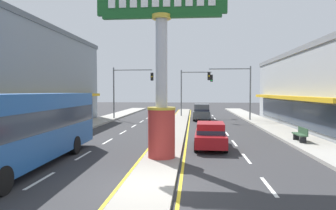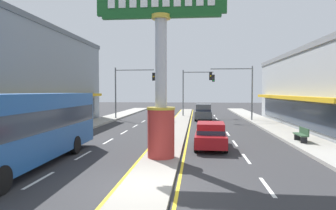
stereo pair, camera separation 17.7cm
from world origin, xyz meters
The scene contains 15 objects.
ground_plane centered at (0.00, 0.00, 0.00)m, with size 160.00×160.00×0.00m, color #303033.
median_strip centered at (0.00, 18.00, 0.07)m, with size 1.81×52.00×0.14m, color gray.
sidewalk_left centered at (-8.86, 16.00, 0.09)m, with size 2.70×60.00×0.18m, color #9E9B93.
sidewalk_right centered at (8.86, 16.00, 0.09)m, with size 2.70×60.00×0.18m, color #9E9B93.
lane_markings centered at (0.00, 16.65, 0.00)m, with size 8.55×52.00×0.01m.
district_sign centered at (0.00, 4.08, 4.16)m, with size 6.22×1.38×8.53m.
storefront_left centered at (-14.98, 15.49, 4.59)m, with size 9.50×23.14×9.18m.
traffic_light_left_side centered at (-6.14, 24.33, 4.25)m, with size 4.86×0.46×6.20m.
traffic_light_right_side centered at (6.14, 23.60, 4.25)m, with size 4.86×0.46×6.20m.
traffic_light_median_far centered at (1.44, 29.03, 4.19)m, with size 4.20×0.46×6.20m.
bus_near_right_lane centered at (-5.86, 2.17, 1.87)m, with size 2.82×11.26×3.26m.
suv_far_right_lane centered at (2.55, 24.55, 0.98)m, with size 2.12×4.68×1.90m.
sedan_near_left_lane centered at (2.55, 7.38, 0.79)m, with size 1.95×4.36×1.53m.
street_bench centered at (8.37, 9.23, 0.65)m, with size 0.48×1.60×0.88m.
pedestrian_near_kerb centered at (-8.72, 10.99, 1.13)m, with size 0.34×0.45×1.68m.
Camera 1 is at (1.54, -10.16, 3.36)m, focal length 31.62 mm.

